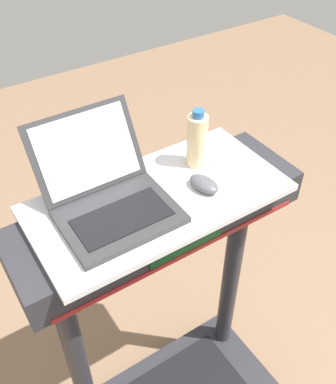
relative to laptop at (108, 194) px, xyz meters
The scene contains 4 objects.
desk_board 0.15m from the laptop, 13.80° to the right, with size 0.74×0.37×0.02m, color silver.
laptop is the anchor object (origin of this frame).
computer_mouse 0.28m from the laptop, 16.60° to the right, with size 0.06×0.10×0.03m, color #4C4C51.
water_bottle 0.32m from the laptop, ahead, with size 0.06×0.06×0.19m.
Camera 1 is at (-0.50, -0.11, 2.04)m, focal length 41.41 mm.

